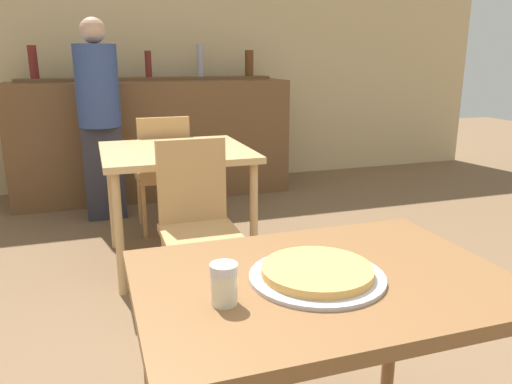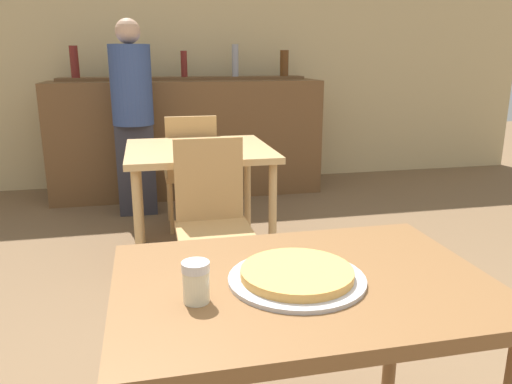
{
  "view_description": "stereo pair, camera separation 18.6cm",
  "coord_description": "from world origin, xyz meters",
  "px_view_note": "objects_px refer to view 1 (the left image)",
  "views": [
    {
      "loc": [
        -0.58,
        -1.15,
        1.34
      ],
      "look_at": [
        -0.01,
        0.55,
        0.85
      ],
      "focal_mm": 35.0,
      "sensor_mm": 36.0,
      "label": 1
    },
    {
      "loc": [
        -0.4,
        -1.2,
        1.34
      ],
      "look_at": [
        -0.01,
        0.55,
        0.85
      ],
      "focal_mm": 35.0,
      "sensor_mm": 36.0,
      "label": 2
    }
  ],
  "objects_px": {
    "chair_far_side_front": "(196,214)",
    "person_standing": "(99,114)",
    "chair_far_side_back": "(163,168)",
    "cheese_shaker": "(224,284)",
    "pizza_tray": "(317,273)"
  },
  "relations": [
    {
      "from": "person_standing",
      "to": "chair_far_side_back",
      "type": "bearing_deg",
      "value": -51.2
    },
    {
      "from": "chair_far_side_back",
      "to": "person_standing",
      "type": "distance_m",
      "value": 0.77
    },
    {
      "from": "chair_far_side_front",
      "to": "cheese_shaker",
      "type": "height_order",
      "value": "chair_far_side_front"
    },
    {
      "from": "chair_far_side_back",
      "to": "pizza_tray",
      "type": "relative_size",
      "value": 2.44
    },
    {
      "from": "chair_far_side_back",
      "to": "cheese_shaker",
      "type": "relative_size",
      "value": 8.65
    },
    {
      "from": "chair_far_side_front",
      "to": "cheese_shaker",
      "type": "relative_size",
      "value": 8.65
    },
    {
      "from": "cheese_shaker",
      "to": "chair_far_side_front",
      "type": "bearing_deg",
      "value": 81.15
    },
    {
      "from": "chair_far_side_front",
      "to": "person_standing",
      "type": "xyz_separation_m",
      "value": [
        -0.43,
        1.75,
        0.37
      ]
    },
    {
      "from": "chair_far_side_front",
      "to": "person_standing",
      "type": "distance_m",
      "value": 1.84
    },
    {
      "from": "chair_far_side_front",
      "to": "pizza_tray",
      "type": "relative_size",
      "value": 2.44
    },
    {
      "from": "person_standing",
      "to": "chair_far_side_front",
      "type": "bearing_deg",
      "value": -76.36
    },
    {
      "from": "chair_far_side_front",
      "to": "chair_far_side_back",
      "type": "height_order",
      "value": "same"
    },
    {
      "from": "chair_far_side_back",
      "to": "person_standing",
      "type": "bearing_deg",
      "value": -51.2
    },
    {
      "from": "cheese_shaker",
      "to": "person_standing",
      "type": "xyz_separation_m",
      "value": [
        -0.2,
        3.21,
        0.08
      ]
    },
    {
      "from": "chair_far_side_back",
      "to": "pizza_tray",
      "type": "distance_m",
      "value": 2.64
    }
  ]
}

